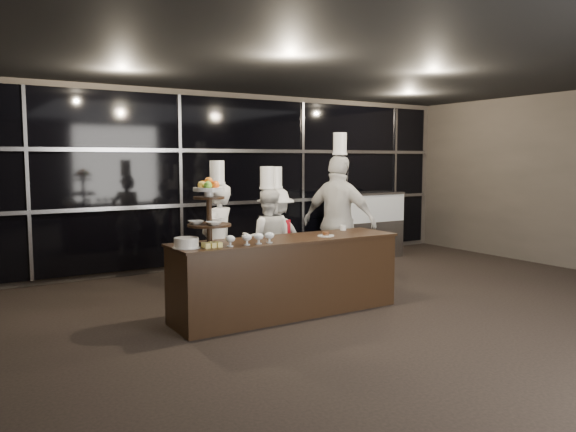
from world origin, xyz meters
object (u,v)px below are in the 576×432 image
display_stand (209,207)px  display_case (364,222)px  buffet_counter (287,276)px  chef_a (218,240)px  chef_b (267,239)px  chef_d (339,222)px  layer_cake (186,243)px  chef_c (276,237)px

display_stand → display_case: bearing=30.6°
buffet_counter → chef_a: size_ratio=1.54×
buffet_counter → display_case: bearing=37.7°
chef_a → chef_b: 0.76m
chef_a → chef_d: 1.77m
display_stand → chef_a: chef_a is taller
layer_cake → chef_a: bearing=51.6°
chef_b → chef_d: size_ratio=0.79×
buffet_counter → chef_a: chef_a is taller
display_stand → layer_cake: 0.47m
chef_b → chef_c: chef_b is taller
layer_cake → buffet_counter: bearing=2.2°
layer_cake → chef_c: bearing=34.8°
display_case → chef_d: 2.70m
chef_c → layer_cake: bearing=-145.2°
display_stand → chef_d: 2.44m
display_stand → chef_d: size_ratio=0.33×
display_case → chef_a: chef_a is taller
display_stand → chef_d: chef_d is taller
layer_cake → chef_d: size_ratio=0.13×
buffet_counter → chef_d: 1.57m
display_case → chef_a: size_ratio=0.78×
layer_cake → display_case: bearing=29.5°
chef_d → chef_b: bearing=159.0°
buffet_counter → chef_c: size_ratio=1.62×
display_stand → display_case: 5.01m
display_stand → chef_c: bearing=38.3°
layer_cake → display_case: 5.25m
buffet_counter → chef_a: 1.18m
chef_a → display_case: bearing=21.9°
display_case → chef_d: size_ratio=0.65×
display_stand → chef_b: chef_b is taller
display_stand → chef_b: 1.82m
display_case → chef_b: (-2.93, -1.45, 0.06)m
chef_c → chef_b: bearing=-144.1°
display_stand → buffet_counter: bearing=0.0°
display_case → chef_c: bearing=-154.6°
buffet_counter → chef_a: (-0.42, 1.04, 0.34)m
chef_a → buffet_counter: bearing=-68.1°
display_case → chef_a: bearing=-158.1°
display_stand → display_case: (4.27, 2.53, -0.65)m
buffet_counter → chef_d: chef_d is taller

